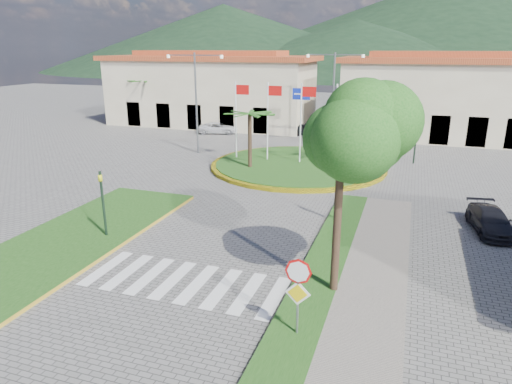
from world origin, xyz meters
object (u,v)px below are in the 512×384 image
(deciduous_tree, at_px, (341,151))
(car_side_right, at_px, (491,220))
(white_van, at_px, (218,128))
(roundabout_island, at_px, (298,165))
(car_dark_b, at_px, (364,132))
(stop_sign, at_px, (298,286))
(car_dark_a, at_px, (311,130))

(deciduous_tree, height_order, car_side_right, deciduous_tree)
(white_van, bearing_deg, deciduous_tree, -165.97)
(roundabout_island, relative_size, car_dark_b, 3.39)
(deciduous_tree, bearing_deg, car_side_right, 53.15)
(roundabout_island, xyz_separation_m, car_dark_b, (3.35, 12.63, 0.45))
(car_side_right, bearing_deg, stop_sign, -130.52)
(car_side_right, bearing_deg, deciduous_tree, -136.45)
(car_dark_a, bearing_deg, deciduous_tree, -148.65)
(car_dark_b, relative_size, car_side_right, 0.98)
(deciduous_tree, bearing_deg, roundabout_island, 107.91)
(deciduous_tree, height_order, car_dark_a, deciduous_tree)
(roundabout_island, xyz_separation_m, car_dark_a, (-1.76, 12.28, 0.47))
(roundabout_island, distance_m, stop_sign, 20.69)
(white_van, distance_m, car_side_right, 29.94)
(stop_sign, bearing_deg, car_dark_a, 101.63)
(stop_sign, distance_m, deciduous_tree, 4.59)
(roundabout_island, xyz_separation_m, deciduous_tree, (5.50, -17.00, 5.01))
(roundabout_island, bearing_deg, car_dark_a, 98.15)
(white_van, bearing_deg, stop_sign, -169.38)
(car_dark_a, distance_m, car_side_right, 25.02)
(car_dark_b, xyz_separation_m, car_side_right, (8.22, -21.52, -0.06))
(roundabout_island, bearing_deg, car_dark_b, 75.15)
(stop_sign, bearing_deg, deciduous_tree, 78.82)
(deciduous_tree, relative_size, white_van, 1.70)
(deciduous_tree, relative_size, car_side_right, 1.77)
(deciduous_tree, height_order, white_van, deciduous_tree)
(stop_sign, relative_size, car_side_right, 0.69)
(roundabout_island, distance_m, car_dark_a, 12.41)
(car_dark_a, bearing_deg, white_van, 116.51)
(stop_sign, distance_m, car_side_right, 13.05)
(white_van, distance_m, car_dark_a, 9.33)
(car_dark_a, bearing_deg, roundabout_island, -154.41)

